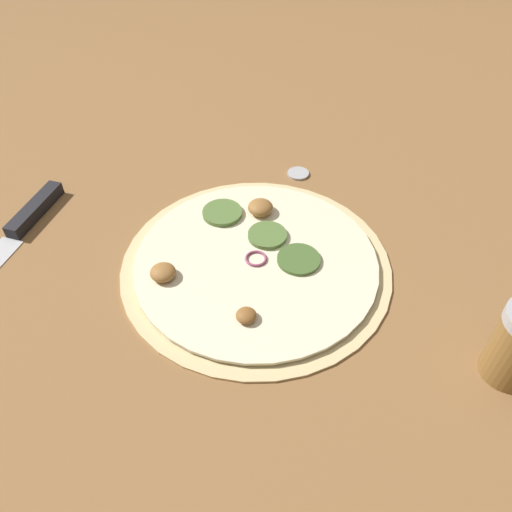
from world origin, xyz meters
name	(u,v)px	position (x,y,z in m)	size (l,w,h in m)	color
ground_plane	(256,265)	(0.00, 0.00, 0.00)	(3.00, 3.00, 0.00)	olive
pizza	(255,260)	(0.00, 0.00, 0.01)	(0.34, 0.34, 0.03)	beige
knife	(20,226)	(-0.10, -0.31, 0.01)	(0.26, 0.13, 0.02)	silver
loose_cap	(298,173)	(-0.18, 0.09, 0.00)	(0.03, 0.03, 0.01)	#B2B2B7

